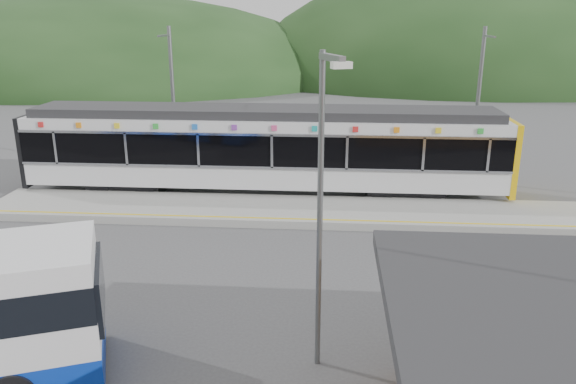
{
  "coord_description": "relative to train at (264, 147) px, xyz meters",
  "views": [
    {
      "loc": [
        0.44,
        -17.32,
        7.41
      ],
      "look_at": [
        -0.99,
        1.0,
        1.64
      ],
      "focal_mm": 35.0,
      "sensor_mm": 36.0,
      "label": 1
    }
  ],
  "objects": [
    {
      "name": "hills",
      "position": [
        8.59,
        -0.71,
        -2.06
      ],
      "size": [
        146.0,
        149.0,
        26.0
      ],
      "color": "#1E3D19",
      "rests_on": "ground"
    },
    {
      "name": "yellow_line",
      "position": [
        2.4,
        -4.0,
        -1.76
      ],
      "size": [
        26.0,
        0.1,
        0.01
      ],
      "primitive_type": "cube",
      "color": "yellow",
      "rests_on": "platform"
    },
    {
      "name": "ground",
      "position": [
        2.4,
        -6.0,
        -2.06
      ],
      "size": [
        120.0,
        120.0,
        0.0
      ],
      "primitive_type": "plane",
      "color": "#4C4C4F",
      "rests_on": "ground"
    },
    {
      "name": "catenary_mast_east",
      "position": [
        9.4,
        2.56,
        1.58
      ],
      "size": [
        0.18,
        1.8,
        7.0
      ],
      "color": "slate",
      "rests_on": "ground"
    },
    {
      "name": "platform",
      "position": [
        2.4,
        -2.7,
        -1.91
      ],
      "size": [
        26.0,
        3.2,
        0.3
      ],
      "primitive_type": "cube",
      "color": "#9E9E99",
      "rests_on": "ground"
    },
    {
      "name": "train",
      "position": [
        0.0,
        0.0,
        0.0
      ],
      "size": [
        20.44,
        3.01,
        3.74
      ],
      "color": "black",
      "rests_on": "ground"
    },
    {
      "name": "lamp_post",
      "position": [
        2.65,
        -12.6,
        1.98
      ],
      "size": [
        0.49,
        1.22,
        6.81
      ],
      "rotation": [
        0.0,
        0.0,
        0.34
      ],
      "color": "slate",
      "rests_on": "ground"
    },
    {
      "name": "catenary_mast_west",
      "position": [
        -4.6,
        2.56,
        1.58
      ],
      "size": [
        0.18,
        1.8,
        7.0
      ],
      "color": "slate",
      "rests_on": "ground"
    }
  ]
}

